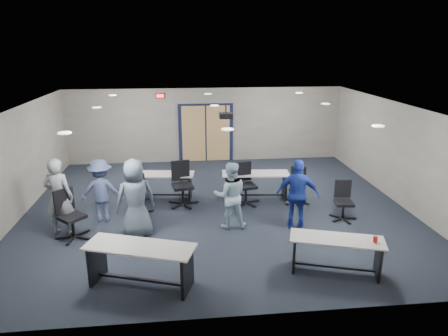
{
  "coord_description": "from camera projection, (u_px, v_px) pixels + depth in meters",
  "views": [
    {
      "loc": [
        -0.86,
        -9.9,
        4.24
      ],
      "look_at": [
        0.16,
        -0.3,
        1.2
      ],
      "focal_mm": 32.0,
      "sensor_mm": 36.0,
      "label": 1
    }
  ],
  "objects": [
    {
      "name": "floor",
      "position": [
        217.0,
        207.0,
        10.75
      ],
      "size": [
        10.0,
        10.0,
        0.0
      ],
      "primitive_type": "plane",
      "color": "black",
      "rests_on": "ground"
    },
    {
      "name": "back_wall",
      "position": [
        206.0,
        125.0,
        14.61
      ],
      "size": [
        10.0,
        0.04,
        2.7
      ],
      "primitive_type": "cube",
      "color": "slate",
      "rests_on": "floor"
    },
    {
      "name": "front_wall",
      "position": [
        242.0,
        241.0,
        6.08
      ],
      "size": [
        10.0,
        0.04,
        2.7
      ],
      "primitive_type": "cube",
      "color": "slate",
      "rests_on": "floor"
    },
    {
      "name": "left_wall",
      "position": [
        15.0,
        165.0,
        9.84
      ],
      "size": [
        0.04,
        9.0,
        2.7
      ],
      "primitive_type": "cube",
      "color": "slate",
      "rests_on": "floor"
    },
    {
      "name": "right_wall",
      "position": [
        399.0,
        154.0,
        10.85
      ],
      "size": [
        0.04,
        9.0,
        2.7
      ],
      "primitive_type": "cube",
      "color": "slate",
      "rests_on": "floor"
    },
    {
      "name": "ceiling",
      "position": [
        216.0,
        107.0,
        9.94
      ],
      "size": [
        10.0,
        9.0,
        0.04
      ],
      "primitive_type": "cube",
      "color": "silver",
      "rests_on": "back_wall"
    },
    {
      "name": "double_door",
      "position": [
        206.0,
        133.0,
        14.67
      ],
      "size": [
        2.0,
        0.07,
        2.2
      ],
      "color": "black",
      "rests_on": "back_wall"
    },
    {
      "name": "exit_sign",
      "position": [
        160.0,
        96.0,
        14.07
      ],
      "size": [
        0.32,
        0.07,
        0.18
      ],
      "color": "black",
      "rests_on": "back_wall"
    },
    {
      "name": "ceiling_projector",
      "position": [
        226.0,
        115.0,
        10.53
      ],
      "size": [
        0.35,
        0.32,
        0.37
      ],
      "color": "black",
      "rests_on": "ceiling"
    },
    {
      "name": "ceiling_can_lights",
      "position": [
        215.0,
        107.0,
        10.18
      ],
      "size": [
        6.24,
        5.74,
        0.02
      ],
      "primitive_type": null,
      "color": "white",
      "rests_on": "ceiling"
    },
    {
      "name": "table_front_left",
      "position": [
        141.0,
        258.0,
        7.15
      ],
      "size": [
        2.07,
        1.25,
        0.8
      ],
      "rotation": [
        0.0,
        0.0,
        -0.32
      ],
      "color": "#ABA9A1",
      "rests_on": "floor"
    },
    {
      "name": "table_front_right",
      "position": [
        337.0,
        249.0,
        7.6
      ],
      "size": [
        1.84,
        1.09,
        0.83
      ],
      "rotation": [
        0.0,
        0.0,
        -0.31
      ],
      "color": "#ABA9A1",
      "rests_on": "floor"
    },
    {
      "name": "table_back_left",
      "position": [
        162.0,
        181.0,
        11.26
      ],
      "size": [
        1.87,
        0.83,
        0.73
      ],
      "rotation": [
        0.0,
        0.0,
        -0.13
      ],
      "color": "#ABA9A1",
      "rests_on": "floor"
    },
    {
      "name": "table_back_right",
      "position": [
        255.0,
        181.0,
        11.23
      ],
      "size": [
        1.92,
        0.79,
        1.04
      ],
      "rotation": [
        0.0,
        0.0,
        -0.09
      ],
      "color": "#ABA9A1",
      "rests_on": "floor"
    },
    {
      "name": "chair_back_a",
      "position": [
        139.0,
        195.0,
        10.2
      ],
      "size": [
        0.8,
        0.8,
        1.02
      ],
      "primitive_type": null,
      "rotation": [
        0.0,
        0.0,
        0.29
      ],
      "color": "black",
      "rests_on": "floor"
    },
    {
      "name": "chair_back_b",
      "position": [
        183.0,
        184.0,
        10.73
      ],
      "size": [
        0.88,
        0.88,
        1.2
      ],
      "primitive_type": null,
      "rotation": [
        0.0,
        0.0,
        0.19
      ],
      "color": "black",
      "rests_on": "floor"
    },
    {
      "name": "chair_back_c",
      "position": [
        246.0,
        184.0,
        10.83
      ],
      "size": [
        0.85,
        0.85,
        1.13
      ],
      "primitive_type": null,
      "rotation": [
        0.0,
        0.0,
        0.23
      ],
      "color": "black",
      "rests_on": "floor"
    },
    {
      "name": "chair_back_d",
      "position": [
        297.0,
        187.0,
        10.85
      ],
      "size": [
        0.8,
        0.8,
        1.0
      ],
      "primitive_type": null,
      "rotation": [
        0.0,
        0.0,
        -0.33
      ],
      "color": "black",
      "rests_on": "floor"
    },
    {
      "name": "chair_loose_left",
      "position": [
        71.0,
        215.0,
        8.9
      ],
      "size": [
        1.01,
        1.01,
        1.13
      ],
      "primitive_type": null,
      "rotation": [
        0.0,
        0.0,
        0.81
      ],
      "color": "black",
      "rests_on": "floor"
    },
    {
      "name": "chair_loose_right",
      "position": [
        344.0,
        201.0,
        9.87
      ],
      "size": [
        0.69,
        0.69,
        0.98
      ],
      "primitive_type": null,
      "rotation": [
        0.0,
        0.0,
        -0.13
      ],
      "color": "black",
      "rests_on": "floor"
    },
    {
      "name": "person_gray",
      "position": [
        59.0,
        197.0,
        9.0
      ],
      "size": [
        0.75,
        0.57,
        1.83
      ],
      "primitive_type": "imported",
      "rotation": [
        0.0,
        0.0,
        2.92
      ],
      "color": "gray",
      "rests_on": "floor"
    },
    {
      "name": "person_plaid",
      "position": [
        136.0,
        199.0,
        8.91
      ],
      "size": [
        1.03,
        0.83,
        1.83
      ],
      "primitive_type": "imported",
      "rotation": [
        0.0,
        0.0,
        3.46
      ],
      "color": "#50606E",
      "rests_on": "floor"
    },
    {
      "name": "person_lightblue",
      "position": [
        230.0,
        195.0,
        9.39
      ],
      "size": [
        0.79,
        0.62,
        1.62
      ],
      "primitive_type": "imported",
      "rotation": [
        0.0,
        0.0,
        3.13
      ],
      "color": "#A4C8D9",
      "rests_on": "floor"
    },
    {
      "name": "person_navy",
      "position": [
        298.0,
        195.0,
        9.31
      ],
      "size": [
        1.07,
        0.68,
        1.7
      ],
      "primitive_type": "imported",
      "rotation": [
        0.0,
        0.0,
        2.86
      ],
      "color": "#1B3197",
      "rests_on": "floor"
    },
    {
      "name": "person_back",
      "position": [
        101.0,
        191.0,
        9.74
      ],
      "size": [
        1.02,
        0.6,
        1.58
      ],
      "primitive_type": "imported",
      "rotation": [
        0.0,
        0.0,
        3.15
      ],
      "color": "#47527F",
      "rests_on": "floor"
    }
  ]
}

